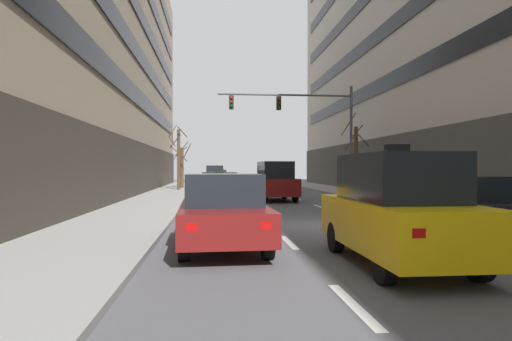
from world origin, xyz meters
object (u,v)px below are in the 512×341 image
street_tree_1 (356,158)px  street_tree_2 (182,166)px  taxi_driving_5 (397,209)px  car_driving_2 (275,181)px  car_driving_3 (217,180)px  street_tree_0 (178,157)px  car_parked_1 (472,205)px  taxi_driving_1 (219,190)px  traffic_signal_0 (307,118)px  car_driving_0 (214,176)px  car_driving_4 (223,211)px

street_tree_1 → street_tree_2: size_ratio=1.36×
taxi_driving_5 → street_tree_1: (6.23, 20.92, 1.52)m
car_driving_2 → taxi_driving_5: bearing=-90.2°
car_driving_3 → taxi_driving_5: taxi_driving_5 is taller
taxi_driving_5 → street_tree_1: 21.88m
street_tree_0 → car_parked_1: bearing=-67.3°
car_parked_1 → street_tree_2: (-10.02, 27.42, 1.24)m
taxi_driving_1 → traffic_signal_0: size_ratio=0.52×
car_driving_0 → car_parked_1: size_ratio=1.02×
traffic_signal_0 → street_tree_2: bearing=125.3°
car_driving_0 → street_tree_2: street_tree_2 is taller
taxi_driving_5 → street_tree_0: (-6.26, 27.60, 1.69)m
traffic_signal_0 → car_driving_4: bearing=-108.6°
car_driving_2 → street_tree_2: size_ratio=1.14×
car_driving_3 → street_tree_0: street_tree_0 is taller
taxi_driving_5 → street_tree_1: size_ratio=0.78×
car_driving_3 → taxi_driving_5: (3.16, -29.20, 0.21)m
taxi_driving_5 → traffic_signal_0: traffic_signal_0 is taller
car_parked_1 → street_tree_1: size_ratio=0.78×
traffic_signal_0 → car_driving_0: bearing=109.3°
taxi_driving_5 → car_driving_2: bearing=89.8°
car_parked_1 → street_tree_1: bearing=82.0°
street_tree_0 → street_tree_1: (12.49, -6.67, -0.17)m
street_tree_0 → street_tree_2: street_tree_0 is taller
car_driving_3 → street_tree_1: (9.39, -8.28, 1.73)m
car_parked_1 → traffic_signal_0: (-1.38, 15.24, 4.18)m
taxi_driving_5 → car_parked_1: (3.79, 3.62, -0.26)m
taxi_driving_1 → car_driving_3: size_ratio=0.96×
car_driving_0 → street_tree_0: bearing=-111.0°
car_driving_4 → car_parked_1: 7.22m
car_driving_4 → street_tree_0: 25.78m
traffic_signal_0 → street_tree_2: traffic_signal_0 is taller
car_driving_0 → street_tree_1: 17.27m
taxi_driving_5 → traffic_signal_0: bearing=82.7°
car_driving_0 → car_parked_1: car_driving_0 is taller
car_driving_0 → car_driving_4: 33.16m
taxi_driving_1 → street_tree_0: size_ratio=0.84×
car_driving_4 → street_tree_2: (-2.97, 28.98, 1.20)m
car_driving_0 → car_parked_1: 32.40m
taxi_driving_5 → street_tree_2: size_ratio=1.06×
street_tree_0 → street_tree_1: bearing=-28.1°
street_tree_2 → car_driving_4: bearing=-84.1°
traffic_signal_0 → street_tree_0: (-8.66, 8.74, -2.23)m
car_driving_0 → car_parked_1: bearing=-77.3°
taxi_driving_1 → car_driving_3: taxi_driving_1 is taller
car_driving_0 → car_driving_2: 18.88m
taxi_driving_1 → car_driving_2: car_driving_2 is taller
car_driving_3 → car_driving_4: size_ratio=1.00×
street_tree_0 → car_driving_0: bearing=69.0°
car_driving_4 → traffic_signal_0: (5.67, 16.80, 4.13)m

